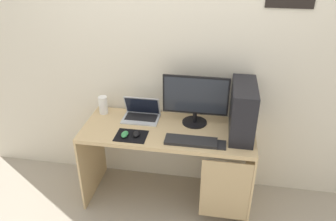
{
  "coord_description": "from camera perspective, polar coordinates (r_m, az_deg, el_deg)",
  "views": [
    {
      "loc": [
        0.4,
        -2.37,
        2.24
      ],
      "look_at": [
        0.0,
        0.0,
        0.94
      ],
      "focal_mm": 35.17,
      "sensor_mm": 36.0,
      "label": 1
    }
  ],
  "objects": [
    {
      "name": "wall_back",
      "position": [
        2.9,
        1.17,
        9.38
      ],
      "size": [
        4.0,
        0.05,
        2.6
      ],
      "color": "beige",
      "rests_on": "ground_plane"
    },
    {
      "name": "mouse_right",
      "position": [
        2.74,
        -7.51,
        -4.1
      ],
      "size": [
        0.06,
        0.1,
        0.03
      ],
      "primitive_type": "ellipsoid",
      "color": "#338C4C",
      "rests_on": "mousepad"
    },
    {
      "name": "keyboard",
      "position": [
        2.65,
        3.98,
        -5.31
      ],
      "size": [
        0.42,
        0.14,
        0.02
      ],
      "primitive_type": "cube",
      "color": "#232326",
      "rests_on": "desk"
    },
    {
      "name": "desk",
      "position": [
        2.9,
        0.35,
        -5.97
      ],
      "size": [
        1.48,
        0.6,
        0.76
      ],
      "color": "tan",
      "rests_on": "ground_plane"
    },
    {
      "name": "mouse_left",
      "position": [
        2.73,
        -5.45,
        -4.02
      ],
      "size": [
        0.06,
        0.1,
        0.03
      ],
      "primitive_type": "ellipsoid",
      "color": "black",
      "rests_on": "mousepad"
    },
    {
      "name": "cell_phone",
      "position": [
        2.65,
        9.27,
        -5.93
      ],
      "size": [
        0.07,
        0.13,
        0.01
      ],
      "primitive_type": "cube",
      "color": "#232326",
      "rests_on": "desk"
    },
    {
      "name": "ground_plane",
      "position": [
        3.29,
        0.0,
        -14.63
      ],
      "size": [
        8.0,
        8.0,
        0.0
      ],
      "primitive_type": "plane",
      "color": "#9E9384"
    },
    {
      "name": "speaker",
      "position": [
        3.09,
        -11.17,
        0.94
      ],
      "size": [
        0.08,
        0.08,
        0.17
      ],
      "primitive_type": "cylinder",
      "color": "white",
      "rests_on": "desk"
    },
    {
      "name": "laptop",
      "position": [
        2.98,
        -4.64,
        -0.61
      ],
      "size": [
        0.32,
        0.22,
        0.2
      ],
      "color": "#B7BCC6",
      "rests_on": "desk"
    },
    {
      "name": "pc_tower",
      "position": [
        2.73,
        12.82,
        0.06
      ],
      "size": [
        0.19,
        0.48,
        0.44
      ],
      "primitive_type": "cube",
      "color": "black",
      "rests_on": "desk"
    },
    {
      "name": "mousepad",
      "position": [
        2.75,
        -6.39,
        -4.38
      ],
      "size": [
        0.26,
        0.2,
        0.0
      ],
      "primitive_type": "cube",
      "color": "black",
      "rests_on": "desk"
    },
    {
      "name": "monitor",
      "position": [
        2.81,
        4.78,
        1.93
      ],
      "size": [
        0.56,
        0.22,
        0.45
      ],
      "color": "black",
      "rests_on": "desk"
    }
  ]
}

